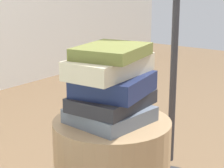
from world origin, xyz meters
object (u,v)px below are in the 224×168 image
at_px(book_charcoal, 113,100).
at_px(book_navy, 114,84).
at_px(book_cream, 110,66).
at_px(book_slate, 110,115).
at_px(book_olive, 113,52).

distance_m(book_charcoal, book_navy, 0.05).
bearing_deg(book_cream, book_charcoal, -81.84).
height_order(book_navy, book_cream, book_cream).
xyz_separation_m(book_slate, book_navy, (0.02, -0.00, 0.09)).
height_order(book_slate, book_navy, book_navy).
relative_size(book_slate, book_navy, 0.98).
bearing_deg(book_navy, book_charcoal, 169.47).
height_order(book_slate, book_charcoal, book_charcoal).
relative_size(book_navy, book_olive, 1.01).
bearing_deg(book_charcoal, book_navy, -2.84).
distance_m(book_slate, book_charcoal, 0.05).
bearing_deg(book_charcoal, book_cream, 99.12).
height_order(book_charcoal, book_cream, book_cream).
distance_m(book_cream, book_olive, 0.05).
height_order(book_charcoal, book_navy, book_navy).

